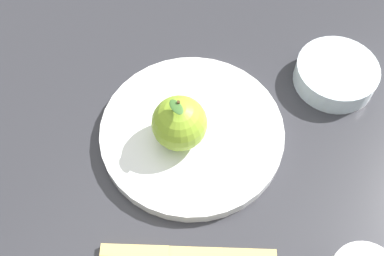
{
  "coord_description": "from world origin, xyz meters",
  "views": [
    {
      "loc": [
        0.25,
        0.11,
        0.52
      ],
      "look_at": [
        -0.02,
        -0.02,
        0.02
      ],
      "focal_mm": 42.48,
      "sensor_mm": 36.0,
      "label": 1
    }
  ],
  "objects_px": {
    "apple": "(181,120)",
    "side_bowl": "(336,73)",
    "dinner_plate": "(192,132)",
    "knife": "(172,253)"
  },
  "relations": [
    {
      "from": "side_bowl",
      "to": "knife",
      "type": "xyz_separation_m",
      "value": [
        0.32,
        -0.09,
        -0.02
      ]
    },
    {
      "from": "apple",
      "to": "dinner_plate",
      "type": "bearing_deg",
      "value": 148.12
    },
    {
      "from": "dinner_plate",
      "to": "knife",
      "type": "xyz_separation_m",
      "value": [
        0.15,
        0.05,
        -0.01
      ]
    },
    {
      "from": "dinner_plate",
      "to": "apple",
      "type": "distance_m",
      "value": 0.04
    },
    {
      "from": "apple",
      "to": "side_bowl",
      "type": "relative_size",
      "value": 0.71
    },
    {
      "from": "dinner_plate",
      "to": "side_bowl",
      "type": "height_order",
      "value": "side_bowl"
    },
    {
      "from": "apple",
      "to": "side_bowl",
      "type": "distance_m",
      "value": 0.24
    },
    {
      "from": "side_bowl",
      "to": "dinner_plate",
      "type": "bearing_deg",
      "value": -40.15
    },
    {
      "from": "dinner_plate",
      "to": "knife",
      "type": "distance_m",
      "value": 0.16
    },
    {
      "from": "dinner_plate",
      "to": "apple",
      "type": "xyz_separation_m",
      "value": [
        0.01,
        -0.01,
        0.04
      ]
    }
  ]
}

